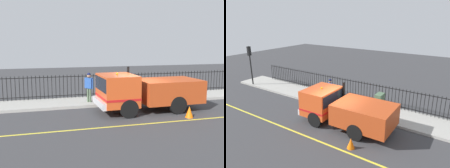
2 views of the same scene
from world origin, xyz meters
TOP-DOWN VIEW (x-y plane):
  - ground_plane at (0.00, 0.00)m, footprint 56.86×56.86m
  - sidewalk_slab at (2.93, 0.00)m, footprint 2.66×25.85m
  - lane_marking at (-2.22, 0.00)m, footprint 0.12×23.26m
  - work_truck at (0.07, -0.23)m, footprint 2.54×5.91m
  - worker_standing at (2.46, 2.34)m, footprint 0.54×0.51m
  - iron_fence at (4.05, -0.00)m, footprint 0.04×22.01m
  - traffic_light_near at (1.80, 11.14)m, footprint 0.33×0.26m
  - utility_cabinet at (3.53, -1.28)m, footprint 0.81×0.48m
  - traffic_cone at (-1.80, -2.03)m, footprint 0.41×0.41m

SIDE VIEW (x-z plane):
  - ground_plane at x=0.00m, z-range 0.00..0.00m
  - lane_marking at x=-2.22m, z-range 0.00..0.01m
  - sidewalk_slab at x=2.93m, z-range 0.00..0.16m
  - traffic_cone at x=-1.80m, z-range 0.00..0.59m
  - utility_cabinet at x=3.53m, z-range 0.16..1.20m
  - iron_fence at x=4.05m, z-range 0.17..1.72m
  - work_truck at x=0.07m, z-range -0.02..2.41m
  - worker_standing at x=2.46m, z-range 0.37..2.19m
  - traffic_light_near at x=1.80m, z-range 0.94..4.60m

